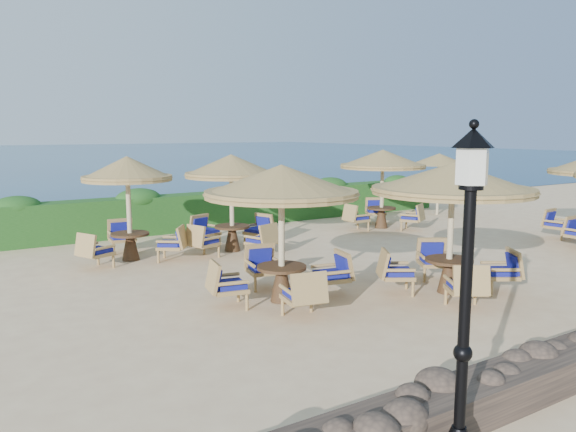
{
  "coord_description": "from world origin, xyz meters",
  "views": [
    {
      "loc": [
        -8.9,
        -10.18,
        3.28
      ],
      "look_at": [
        -1.95,
        0.8,
        1.3
      ],
      "focal_mm": 35.0,
      "sensor_mm": 36.0,
      "label": 1
    }
  ],
  "objects": [
    {
      "name": "cafe_set_1",
      "position": [
        -0.19,
        -2.54,
        1.93
      ],
      "size": [
        3.25,
        3.25,
        2.65
      ],
      "color": "beige",
      "rests_on": "ground"
    },
    {
      "name": "cafe_set_5",
      "position": [
        3.85,
        4.04,
        1.93
      ],
      "size": [
        2.89,
        2.89,
        2.65
      ],
      "color": "beige",
      "rests_on": "ground"
    },
    {
      "name": "ground",
      "position": [
        0.0,
        0.0,
        0.0
      ],
      "size": [
        120.0,
        120.0,
        0.0
      ],
      "primitive_type": "plane",
      "color": "beige",
      "rests_on": "ground"
    },
    {
      "name": "lamp_post",
      "position": [
        -4.8,
        -6.8,
        1.55
      ],
      "size": [
        0.44,
        0.44,
        3.31
      ],
      "color": "black",
      "rests_on": "ground"
    },
    {
      "name": "cafe_set_0",
      "position": [
        -3.38,
        -1.23,
        1.86
      ],
      "size": [
        2.97,
        2.97,
        2.65
      ],
      "color": "beige",
      "rests_on": "ground"
    },
    {
      "name": "cafe_set_4",
      "position": [
        -2.11,
        3.43,
        1.75
      ],
      "size": [
        2.88,
        2.88,
        2.65
      ],
      "color": "beige",
      "rests_on": "ground"
    },
    {
      "name": "hedge",
      "position": [
        0.0,
        7.2,
        0.6
      ],
      "size": [
        18.0,
        0.9,
        1.2
      ],
      "primitive_type": "cube",
      "color": "#184416",
      "rests_on": "ground"
    },
    {
      "name": "sea",
      "position": [
        0.0,
        70.0,
        0.0
      ],
      "size": [
        160.0,
        160.0,
        0.0
      ],
      "primitive_type": "plane",
      "color": "navy",
      "rests_on": "ground"
    },
    {
      "name": "cafe_set_3",
      "position": [
        -4.81,
        3.82,
        1.75
      ],
      "size": [
        2.76,
        2.55,
        2.65
      ],
      "color": "beige",
      "rests_on": "ground"
    },
    {
      "name": "extra_parasol",
      "position": [
        7.8,
        5.2,
        2.17
      ],
      "size": [
        2.3,
        2.3,
        2.41
      ],
      "color": "beige",
      "rests_on": "ground"
    }
  ]
}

